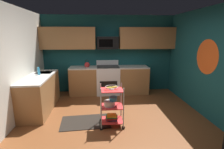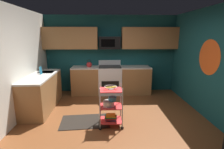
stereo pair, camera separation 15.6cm
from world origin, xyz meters
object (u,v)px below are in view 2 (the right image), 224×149
oven_range (110,80)px  mixing_bowl_large (109,103)px  book_stack (111,117)px  fruit_bowl (111,87)px  rolling_cart (111,106)px  dish_soap_bottle (41,71)px  mixing_bowl_small (112,99)px  microwave (110,43)px  kettle (89,65)px

oven_range → mixing_bowl_large: bearing=-92.4°
mixing_bowl_large → book_stack: mixing_bowl_large is taller
fruit_bowl → book_stack: fruit_bowl is taller
fruit_bowl → book_stack: bearing=-116.6°
rolling_cart → dish_soap_bottle: bearing=148.2°
mixing_bowl_small → microwave: bearing=89.8°
kettle → dish_soap_bottle: bearing=-139.5°
rolling_cart → kettle: 2.34m
fruit_bowl → dish_soap_bottle: (-1.85, 1.15, 0.14)m
fruit_bowl → mixing_bowl_small: size_ratio=1.49×
kettle → fruit_bowl: bearing=-73.7°
fruit_bowl → mixing_bowl_large: fruit_bowl is taller
microwave → rolling_cart: microwave is taller
microwave → book_stack: size_ratio=2.59×
rolling_cart → kettle: kettle is taller
mixing_bowl_small → rolling_cart: bearing=-148.6°
oven_range → dish_soap_bottle: (-1.89, -1.04, 0.54)m
rolling_cart → mixing_bowl_large: 0.08m
mixing_bowl_large → dish_soap_bottle: 2.20m
microwave → mixing_bowl_small: size_ratio=3.85×
dish_soap_bottle → microwave: bearing=31.1°
book_stack → rolling_cart: bearing=63.4°
mixing_bowl_large → book_stack: 0.33m
microwave → mixing_bowl_large: size_ratio=2.78×
microwave → mixing_bowl_small: (-0.01, -2.27, -1.08)m
mixing_bowl_large → dish_soap_bottle: size_ratio=1.26×
kettle → book_stack: bearing=-73.7°
book_stack → kettle: bearing=106.3°
fruit_bowl → mixing_bowl_small: (0.03, 0.02, -0.26)m
microwave → oven_range: bearing=-89.7°
oven_range → mixing_bowl_small: (-0.01, -2.17, 0.14)m
mixing_bowl_small → dish_soap_bottle: size_ratio=0.91×
mixing_bowl_large → rolling_cart: bearing=0.0°
fruit_bowl → dish_soap_bottle: size_ratio=1.36×
rolling_cart → fruit_bowl: rolling_cart is taller
mixing_bowl_small → oven_range: bearing=89.7°
microwave → fruit_bowl: bearing=-91.1°
fruit_bowl → kettle: bearing=106.3°
rolling_cart → mixing_bowl_small: rolling_cart is taller
oven_range → fruit_bowl: oven_range is taller
mixing_bowl_small → dish_soap_bottle: bearing=149.1°
oven_range → mixing_bowl_small: oven_range is taller
rolling_cart → book_stack: (-0.00, -0.00, -0.26)m
rolling_cart → book_stack: rolling_cart is taller
mixing_bowl_small → book_stack: (-0.03, -0.02, -0.43)m
book_stack → dish_soap_bottle: bearing=148.2°
oven_range → microwave: (-0.00, 0.10, 1.22)m
fruit_bowl → mixing_bowl_small: fruit_bowl is taller
mixing_bowl_small → kettle: bearing=107.3°
microwave → mixing_bowl_large: 2.58m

